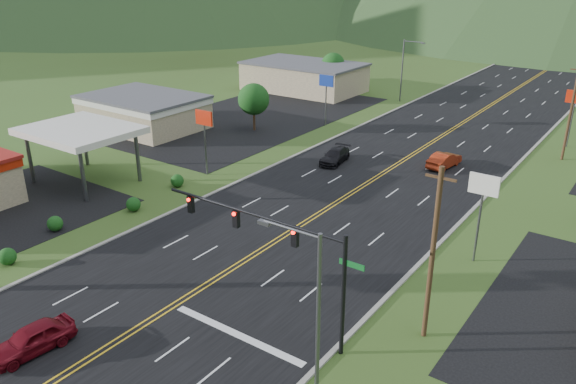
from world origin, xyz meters
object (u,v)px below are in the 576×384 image
Objects in this scene: traffic_signal at (279,244)px; car_red_far at (444,160)px; streetlight_east at (312,310)px; gas_canopy at (80,132)px; streetlight_west at (404,66)px; car_red_near at (32,340)px; car_dark_mid at (335,156)px.

traffic_signal reaches higher than car_red_far.
streetlight_east reaches higher than traffic_signal.
gas_canopy is 2.14× the size of car_red_far.
car_red_far is (-6.95, 35.33, -4.41)m from streetlight_east.
gas_canopy is (-33.18, 12.00, -0.31)m from streetlight_east.
traffic_signal is at bearing -72.03° from streetlight_west.
traffic_signal is 58.88m from streetlight_west.
streetlight_west is (-22.86, 60.00, 0.00)m from streetlight_east.
car_red_near is (8.74, -65.37, -4.42)m from streetlight_west.
car_red_far reaches higher than car_red_near.
traffic_signal is 1.31× the size of gas_canopy.
traffic_signal is 2.80× the size of car_red_far.
streetlight_east is 36.28m from car_red_far.
streetlight_west is 1.88× the size of car_dark_mid.
gas_canopy is at bearing 143.93° from car_red_near.
streetlight_east reaches higher than car_dark_mid.
traffic_signal reaches higher than car_red_near.
gas_canopy is at bearing -102.13° from streetlight_west.
traffic_signal is 29.24m from car_dark_mid.
traffic_signal is at bearing 139.61° from streetlight_east.
car_red_far is (26.23, 23.33, -4.10)m from gas_canopy.
car_red_far reaches higher than car_dark_mid.
car_dark_mid is (16.44, 18.24, -4.18)m from gas_canopy.
car_red_far is at bearing -57.19° from streetlight_west.
car_red_far is (9.79, 5.09, 0.07)m from car_dark_mid.
streetlight_west reaches higher than car_red_near.
car_dark_mid is 1.03× the size of car_red_far.
gas_canopy is at bearing 164.30° from traffic_signal.
traffic_signal is 29.59m from gas_canopy.
gas_canopy is 2.08× the size of car_dark_mid.
streetlight_west is (-18.16, 56.00, -0.15)m from traffic_signal.
streetlight_east is 1.93× the size of car_red_far.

